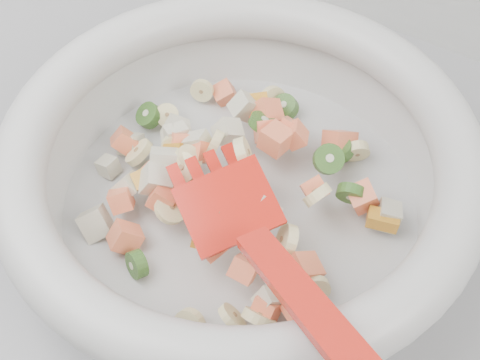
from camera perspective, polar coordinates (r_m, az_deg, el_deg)
The scene contains 1 object.
mixing_bowl at distance 0.55m, azimuth -0.00°, elevation 0.73°, with size 0.44×0.39×0.16m.
Camera 1 is at (0.21, 1.13, 1.39)m, focal length 50.00 mm.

